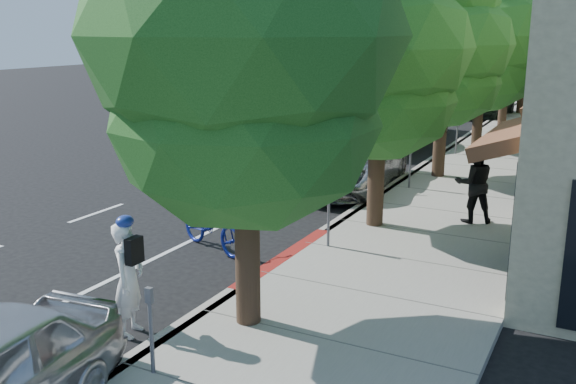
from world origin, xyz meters
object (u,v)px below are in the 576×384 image
Objects in this scene: street_tree_0 at (244,43)px; street_tree_1 at (380,52)px; cyclist at (129,279)px; silver_suv at (349,163)px; bicycle at (213,225)px; white_pickup at (420,120)px; street_tree_2 at (445,47)px; street_tree_5 at (526,42)px; street_tree_4 at (509,35)px; pedestrian at (474,183)px; dark_suv_far at (490,102)px; dark_sedan at (391,129)px; street_tree_3 at (484,38)px.

street_tree_0 is 6.01m from street_tree_1.
cyclist is 0.34× the size of silver_suv.
bicycle is 17.49m from white_pickup.
street_tree_2 is 18.00m from street_tree_5.
street_tree_4 is (0.00, 12.00, 0.28)m from street_tree_2.
street_tree_5 is (-0.00, 30.00, -0.51)m from street_tree_0.
silver_suv is (-0.57, 10.69, -0.16)m from cyclist.
white_pickup is at bearing 101.89° from street_tree_1.
silver_suv is at bearing -55.73° from pedestrian.
street_tree_5 is 3.87m from dark_suv_far.
street_tree_5 is (0.00, 18.00, -0.15)m from street_tree_2.
street_tree_4 reaches higher than street_tree_1.
street_tree_5 is 22.97m from pedestrian.
street_tree_5 is (0.00, 24.00, -0.20)m from street_tree_1.
street_tree_0 reaches higher than street_tree_4.
dark_sedan is (-1.50, 17.50, -0.08)m from cyclist.
street_tree_2 reaches higher than bicycle.
street_tree_2 is 1.31× the size of dark_sedan.
street_tree_5 reaches higher than pedestrian.
white_pickup is (-3.05, -9.52, -3.35)m from street_tree_5.
cyclist is (-1.60, -31.00, -3.13)m from street_tree_5.
street_tree_3 is 11.07m from dark_suv_far.
street_tree_5 is 27.36m from bicycle.
street_tree_5 is 3.51× the size of pedestrian.
cyclist is 21.53m from white_pickup.
street_tree_4 is 1.45× the size of white_pickup.
dark_suv_far is at bearing -107.09° from pedestrian.
silver_suv is at bearing -87.28° from dark_sedan.
street_tree_3 reaches higher than bicycle.
dark_sedan is 1.05× the size of dark_suv_far.
street_tree_4 is (0.00, 18.00, 0.23)m from street_tree_1.
street_tree_2 is 1.38× the size of white_pickup.
street_tree_5 is at bearing 70.31° from white_pickup.
dark_sedan is at bearing 106.45° from street_tree_1.
street_tree_1 is at bearing -78.58° from dark_sedan.
white_pickup is at bearing -98.17° from dark_suv_far.
street_tree_1 reaches higher than white_pickup.
street_tree_0 is 28.66m from dark_suv_far.
dark_sedan is (-3.10, -1.50, -3.55)m from street_tree_3.
street_tree_0 is at bearing -83.55° from dark_suv_far.
street_tree_4 is 1.05× the size of street_tree_5.
street_tree_5 is 1.37× the size of white_pickup.
pedestrian is at bearing -84.80° from street_tree_5.
dark_sedan is 3.98m from white_pickup.
street_tree_2 is at bearing -90.00° from street_tree_5.
dark_suv_far is (1.65, 7.90, 0.12)m from white_pickup.
pedestrian is at bearing 74.23° from street_tree_0.
street_tree_0 reaches higher than street_tree_1.
street_tree_1 is 1.39× the size of white_pickup.
silver_suv is 18.71m from dark_suv_far.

